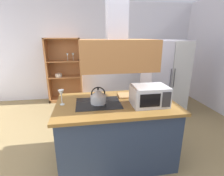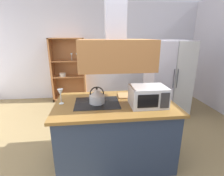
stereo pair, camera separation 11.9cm
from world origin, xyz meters
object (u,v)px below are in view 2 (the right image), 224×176
microwave (148,96)px  kettle (97,96)px  cutting_board (129,96)px  wine_glass_on_counter (60,93)px  refrigerator (167,78)px  dish_cabinet (69,73)px

microwave → kettle: bearing=166.4°
cutting_board → wine_glass_on_counter: bearing=-169.0°
refrigerator → dish_cabinet: 2.65m
refrigerator → cutting_board: 1.69m
kettle → microwave: 0.68m
cutting_board → refrigerator: bearing=46.8°
refrigerator → microwave: 1.91m
dish_cabinet → wine_glass_on_counter: size_ratio=8.43×
kettle → dish_cabinet: bearing=105.3°
cutting_board → wine_glass_on_counter: size_ratio=1.65×
cutting_board → microwave: bearing=-67.1°
refrigerator → kettle: (-1.65, -1.46, 0.15)m
wine_glass_on_counter → microwave: bearing=-9.7°
dish_cabinet → kettle: 2.74m
dish_cabinet → cutting_board: 2.70m
refrigerator → dish_cabinet: (-2.38, 1.17, -0.08)m
kettle → microwave: size_ratio=0.50×
dish_cabinet → cutting_board: size_ratio=5.11×
dish_cabinet → microwave: bearing=-63.7°
refrigerator → kettle: size_ratio=7.32×
dish_cabinet → microwave: (1.38, -2.79, 0.26)m
kettle → cutting_board: kettle is taller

